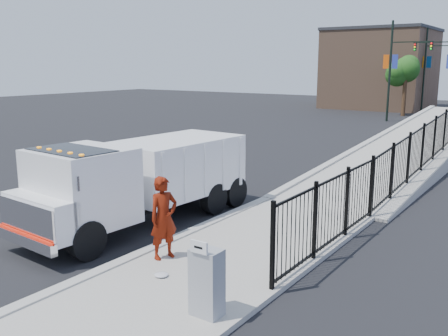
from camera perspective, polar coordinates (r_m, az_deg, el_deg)
The scene contains 15 objects.
ground at distance 13.83m, azimuth -3.44°, elevation -7.56°, with size 120.00×120.00×0.00m, color black.
sidewalk at distance 11.24m, azimuth -1.94°, elevation -11.90°, with size 3.55×12.00×0.12m, color #9E998E.
curb at distance 12.39m, azimuth -9.22°, elevation -9.64°, with size 0.30×12.00×0.16m, color #ADAAA3.
ramp at distance 27.31m, azimuth 21.51°, elevation 1.29°, with size 3.95×24.00×1.70m, color #9E998E.
iron_fence at distance 23.01m, azimuth 22.80°, elevation 1.65°, with size 0.10×28.00×1.80m, color black.
truck at distance 14.42m, azimuth -9.94°, elevation -1.03°, with size 2.83×7.51×2.53m.
worker at distance 11.66m, azimuth -6.90°, elevation -5.67°, with size 0.71×0.47×1.95m, color #661506.
utility_cabinet at distance 9.16m, azimuth -1.97°, elevation -12.93°, with size 0.55×0.40×1.25m, color gray.
arrow_sign at distance 8.71m, azimuth -2.88°, elevation -9.03°, with size 0.35×0.04×0.22m, color white.
debris at distance 10.99m, azimuth -7.18°, elevation -11.99°, with size 0.31×0.31×0.08m, color silver.
light_pole_0 at distance 42.97m, azimuth 18.85°, elevation 10.86°, with size 3.77×0.22×8.00m.
light_pole_2 at distance 52.47m, azimuth 22.28°, elevation 10.66°, with size 3.77×0.22×8.00m.
tree_0 at distance 48.02m, azimuth 20.07°, elevation 10.28°, with size 2.37×2.37×5.18m.
tree_2 at distance 58.55m, azimuth 21.62°, elevation 10.31°, with size 2.39×2.39×5.20m.
building at distance 56.89m, azimuth 17.43°, elevation 10.64°, with size 10.00×10.00×8.00m, color #8C664C.
Camera 1 is at (8.07, -10.26, 4.57)m, focal length 40.00 mm.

